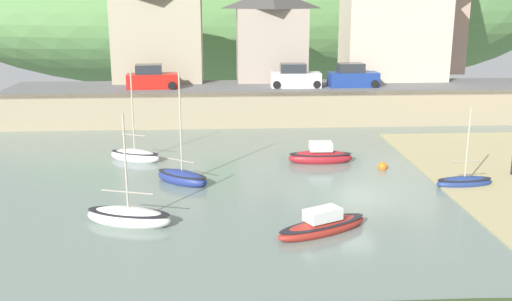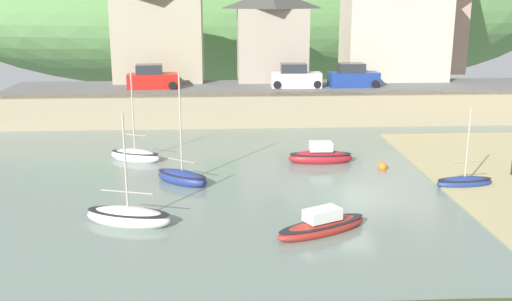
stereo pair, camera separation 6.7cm
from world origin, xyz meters
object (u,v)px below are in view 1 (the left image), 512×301
Objects in this scene: waterfront_building_right at (394,15)px; sailboat_far_left at (320,156)px; sailboat_tall_mast at (322,226)px; mooring_buoy at (383,167)px; waterfront_building_centre at (271,34)px; parked_car_by_wall at (295,77)px; waterfront_building_left at (158,28)px; sailboat_white_hull at (135,155)px; dinghy_open_wooden at (464,182)px; rowboat_small_beached at (129,217)px; parked_car_end_of_row at (353,77)px; parked_car_near_slipway at (152,79)px; motorboat_with_cabin at (182,177)px.

waterfront_building_right is 22.59m from sailboat_far_left.
mooring_buoy is at bearing 33.73° from sailboat_tall_mast.
parked_car_by_wall is at bearing -70.19° from waterfront_building_centre.
waterfront_building_left is at bearing 121.88° from sailboat_far_left.
sailboat_white_hull is (-20.80, -17.88, -7.80)m from waterfront_building_right.
dinghy_open_wooden is (-2.79, -24.06, -7.85)m from waterfront_building_right.
waterfront_building_centre is 1.82× the size of dinghy_open_wooden.
rowboat_small_beached is 1.25× the size of parked_car_by_wall.
waterfront_building_right is 32.84m from sailboat_tall_mast.
waterfront_building_centre is 15.03× the size of mooring_buoy.
sailboat_tall_mast is 25.57m from parked_car_by_wall.
mooring_buoy is at bearing -54.52° from waterfront_building_left.
waterfront_building_left is at bearing 160.30° from parked_car_by_wall.
parked_car_end_of_row is at bearing -135.29° from waterfront_building_right.
waterfront_building_centre reaches higher than mooring_buoy.
mooring_buoy is (14.93, -16.16, -3.05)m from parked_car_near_slipway.
parked_car_near_slipway is at bearing 129.63° from sailboat_far_left.
sailboat_white_hull reaches higher than parked_car_by_wall.
motorboat_with_cabin is 18.63m from parked_car_near_slipway.
sailboat_far_left is at bearing 137.20° from dinghy_open_wooden.
sailboat_far_left is 15.55m from parked_car_end_of_row.
waterfront_building_right reaches higher than rowboat_small_beached.
waterfront_building_centre is (9.96, 0.00, -0.61)m from waterfront_building_left.
parked_car_near_slipway is at bearing -92.65° from waterfront_building_left.
dinghy_open_wooden is (8.19, -24.06, -6.19)m from waterfront_building_centre.
motorboat_with_cabin is (-6.66, -22.56, -6.14)m from waterfront_building_centre.
motorboat_with_cabin is at bearing -128.94° from parked_car_end_of_row.
motorboat_with_cabin is 9.65m from sailboat_tall_mast.
sailboat_tall_mast is at bearing -107.91° from parked_car_end_of_row.
waterfront_building_right is 2.57× the size of dinghy_open_wooden.
waterfront_building_centre is 19.94m from sailboat_far_left.
waterfront_building_centre is 2.05× the size of sailboat_far_left.
rowboat_small_beached is at bearing -171.59° from dinghy_open_wooden.
waterfront_building_right is at bearing 0.00° from waterfront_building_left.
waterfront_building_centre is at bearing 142.05° from parked_car_end_of_row.
parked_car_end_of_row is (4.82, 0.00, 0.00)m from parked_car_by_wall.
waterfront_building_right is 1.81× the size of motorboat_with_cabin.
mooring_buoy is (-1.68, -16.16, -3.05)m from parked_car_end_of_row.
sailboat_tall_mast is 27.34m from parked_car_near_slipway.
parked_car_end_of_row is (15.09, 23.80, 2.89)m from rowboat_small_beached.
sailboat_white_hull reaches higher than rowboat_small_beached.
waterfront_building_centre is at bearing 62.06° from sailboat_tall_mast.
dinghy_open_wooden reaches higher than sailboat_tall_mast.
waterfront_building_centre is 24.31m from motorboat_with_cabin.
parked_car_near_slipway is at bearing 83.92° from sailboat_tall_mast.
waterfront_building_left is 2.19× the size of parked_car_end_of_row.
waterfront_building_right reaches higher than waterfront_building_left.
sailboat_white_hull is at bearing -128.98° from parked_car_by_wall.
waterfront_building_left is at bearing 180.00° from waterfront_building_centre.
parked_car_end_of_row is at bearing 90.93° from motorboat_with_cabin.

